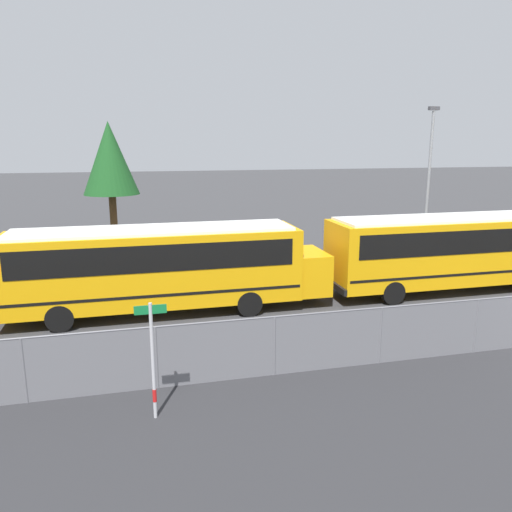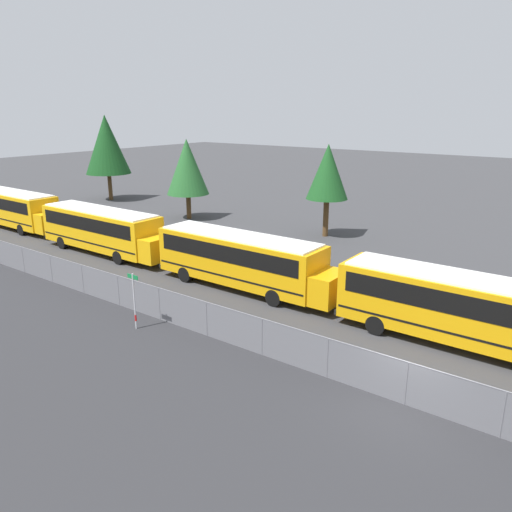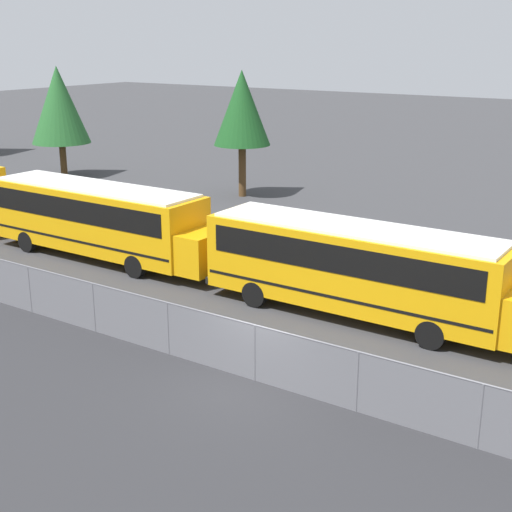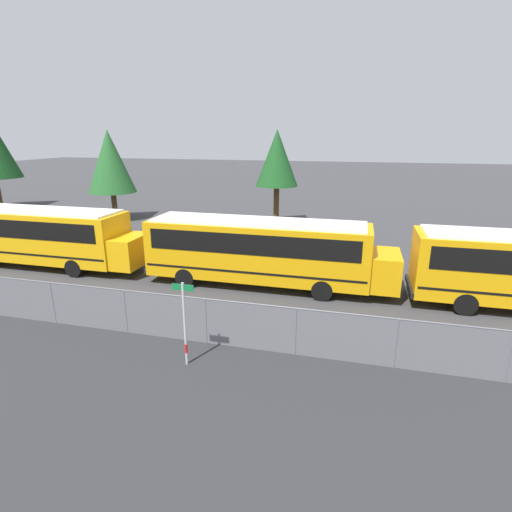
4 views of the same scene
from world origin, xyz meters
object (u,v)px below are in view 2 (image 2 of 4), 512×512
Objects in this scene: street_sign at (134,300)px; school_bus_3 at (465,306)px; tree_0 at (328,172)px; school_bus_2 at (242,258)px; tree_1 at (187,167)px; tree_3 at (107,145)px; school_bus_1 at (103,228)px; school_bus_0 at (14,207)px.

school_bus_3 is at bearing 29.62° from street_sign.
school_bus_2 is at bearing -81.13° from tree_0.
tree_1 is 0.79× the size of tree_3.
school_bus_3 is 30.46m from tree_1.
street_sign is (-0.67, -7.29, -0.40)m from school_bus_2.
tree_1 reaches higher than school_bus_2.
school_bus_2 is at bearing -25.12° from tree_3.
street_sign is 0.29× the size of tree_3.
tree_3 is at bearing 161.52° from school_bus_3.
tree_1 is (-13.61, -1.63, -0.36)m from tree_0.
school_bus_1 is 12.44m from school_bus_2.
school_bus_1 is at bearing 148.58° from street_sign.
school_bus_3 is 4.28× the size of street_sign.
school_bus_3 is 19.99m from tree_0.
tree_1 is at bearing 105.24° from school_bus_1.
school_bus_1 is at bearing -1.67° from school_bus_0.
tree_3 reaches higher than school_bus_3.
school_bus_0 is 26.78m from tree_0.
tree_3 is at bearing 143.87° from street_sign.
street_sign is at bearing -17.19° from school_bus_0.
tree_0 is 27.66m from tree_3.
tree_3 is at bearing 140.96° from school_bus_1.
tree_0 is (-1.46, 20.91, 3.70)m from street_sign.
tree_1 is at bearing 156.63° from school_bus_3.
tree_0 is 13.71m from tree_1.
school_bus_2 is 12.10m from school_bus_3.
tree_0 is at bearing 30.15° from school_bus_0.
school_bus_3 is at bearing -43.83° from tree_0.
tree_1 is 14.24m from tree_3.
tree_3 reaches higher than school_bus_1.
tree_1 is (-15.07, 19.28, 3.34)m from street_sign.
street_sign is 21.28m from tree_0.
school_bus_2 is 7.33m from street_sign.
school_bus_3 is at bearing 0.15° from school_bus_1.
street_sign is (-12.76, -7.26, -0.40)m from school_bus_3.
school_bus_1 is 24.54m from school_bus_3.
tree_3 is (-4.66, 13.69, 4.25)m from school_bus_0.
tree_3 is (-17.33, 14.06, 4.25)m from school_bus_1.
school_bus_1 is 13.80m from street_sign.
street_sign is 36.34m from tree_3.
school_bus_0 is 1.26× the size of tree_3.
tree_1 is at bearing 51.35° from school_bus_0.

